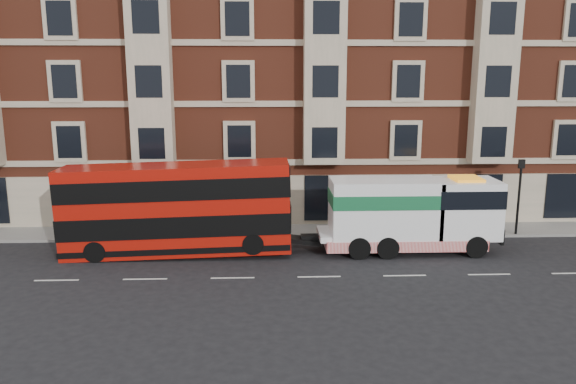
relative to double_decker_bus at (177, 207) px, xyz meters
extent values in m
plane|color=black|center=(7.04, -3.69, -2.50)|extent=(120.00, 120.00, 0.00)
cube|color=slate|center=(7.04, 3.81, -2.42)|extent=(90.00, 3.00, 0.15)
cube|color=brown|center=(7.54, 11.31, 6.50)|extent=(45.00, 12.00, 18.00)
cylinder|color=black|center=(1.04, 2.51, -0.35)|extent=(0.14, 0.14, 4.00)
cube|color=black|center=(1.04, 2.51, 1.75)|extent=(0.35, 0.15, 0.50)
cylinder|color=black|center=(19.04, 2.51, -0.35)|extent=(0.14, 0.14, 4.00)
cube|color=black|center=(19.04, 2.51, 1.75)|extent=(0.35, 0.15, 0.50)
cube|color=#AE1309|center=(0.00, 0.00, -0.06)|extent=(11.60, 2.59, 4.56)
cube|color=black|center=(0.00, 0.00, -0.74)|extent=(11.64, 2.65, 1.09)
cube|color=black|center=(0.00, 0.00, 1.13)|extent=(11.64, 2.65, 1.04)
cylinder|color=black|center=(-3.93, -1.17, -1.96)|extent=(1.08, 0.33, 1.08)
cylinder|color=black|center=(-3.93, 1.17, -1.96)|extent=(1.08, 0.33, 1.08)
cylinder|color=black|center=(3.93, -1.17, -1.65)|extent=(1.08, 0.33, 1.08)
cylinder|color=black|center=(3.93, 1.17, -1.65)|extent=(1.08, 0.33, 1.08)
cube|color=white|center=(12.00, 0.00, -1.51)|extent=(9.32, 2.38, 0.31)
cube|color=white|center=(15.00, 0.00, -0.17)|extent=(3.31, 2.59, 3.00)
cube|color=white|center=(10.76, 0.00, -0.11)|extent=(5.59, 2.59, 3.00)
cube|color=#156237|center=(10.76, 0.00, 0.40)|extent=(5.64, 2.63, 0.72)
cube|color=red|center=(11.79, 0.00, -1.87)|extent=(8.28, 2.65, 0.57)
cylinder|color=black|center=(15.31, -1.17, -1.93)|extent=(1.14, 0.36, 1.14)
cylinder|color=black|center=(15.31, 1.17, -1.93)|extent=(1.14, 0.36, 1.14)
cylinder|color=black|center=(10.76, -1.17, -1.93)|extent=(1.14, 0.41, 1.14)
cylinder|color=black|center=(10.76, 1.17, -1.93)|extent=(1.14, 0.41, 1.14)
cylinder|color=black|center=(9.31, -1.17, -1.93)|extent=(1.14, 0.41, 1.14)
cylinder|color=black|center=(9.31, 1.17, -1.93)|extent=(1.14, 0.41, 1.14)
imported|color=#181931|center=(-4.39, 3.21, -1.60)|extent=(0.65, 0.61, 1.50)
camera|label=1|loc=(4.65, -28.24, 6.66)|focal=35.00mm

